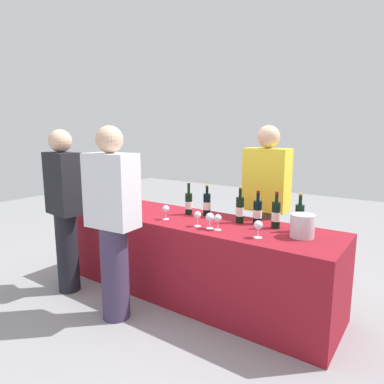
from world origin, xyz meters
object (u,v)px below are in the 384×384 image
Objects in this scene: wine_bottle_0 at (124,192)px; server_pouring at (266,203)px; wine_glass_5 at (258,226)px; wine_bottle_3 at (207,204)px; wine_glass_1 at (166,209)px; wine_glass_0 at (117,198)px; wine_bottle_7 at (299,218)px; guest_0 at (64,206)px; wine_bottle_2 at (189,203)px; wine_glass_3 at (210,218)px; wine_bottle_4 at (240,210)px; ice_bucket at (302,226)px; wine_bottle_1 at (134,193)px; wine_glass_2 at (198,216)px; guest_1 at (113,219)px; wine_bottle_6 at (276,215)px; wine_bottle_5 at (258,212)px; wine_glass_4 at (218,219)px.

wine_bottle_0 is 0.20× the size of server_pouring.
wine_bottle_3 is at bearing 152.39° from wine_glass_5.
wine_glass_0 is at bearing 175.10° from wine_glass_1.
wine_glass_0 is (-1.84, -0.26, -0.01)m from wine_bottle_7.
guest_0 is at bearing -151.64° from wine_glass_1.
wine_bottle_2 reaches higher than wine_glass_3.
wine_bottle_4 is at bearing 135.44° from wine_glass_5.
wine_glass_1 is 0.72× the size of ice_bucket.
server_pouring reaches higher than wine_bottle_3.
server_pouring reaches higher than wine_bottle_1.
wine_bottle_4 is 0.52m from wine_bottle_7.
wine_bottle_3 reaches higher than wine_glass_2.
wine_bottle_2 is 1.02× the size of wine_bottle_3.
guest_1 is (-0.17, -0.81, -0.00)m from wine_bottle_2.
wine_glass_5 is at bearing -91.35° from wine_bottle_6.
wine_glass_3 is at bearing -125.35° from wine_bottle_5.
wine_glass_3 is 0.08m from wine_glass_4.
wine_glass_4 is 1.49m from guest_0.
wine_bottle_5 reaches higher than wine_glass_4.
server_pouring is (1.38, 0.65, 0.01)m from wine_glass_0.
wine_glass_0 is 0.09× the size of guest_0.
wine_bottle_5 is 2.19× the size of wine_glass_3.
wine_glass_0 is 1.09m from wine_glass_2.
wine_glass_5 is 0.34m from ice_bucket.
wine_bottle_1 is 1.10× the size of wine_bottle_6.
guest_1 is (0.75, -0.07, 0.00)m from guest_0.
wine_bottle_3 is 0.97× the size of wine_bottle_6.
wine_bottle_1 reaches higher than wine_bottle_5.
wine_bottle_1 is at bearing -179.70° from wine_bottle_7.
wine_bottle_4 is at bearing -1.88° from wine_bottle_0.
guest_1 is (-0.47, -0.51, 0.01)m from wine_glass_2.
wine_glass_5 is 0.08× the size of server_pouring.
wine_glass_4 is at bearing -116.83° from wine_bottle_5.
wine_glass_4 is 0.66m from ice_bucket.
wine_glass_0 is at bearing 130.29° from guest_1.
guest_1 reaches higher than wine_bottle_6.
wine_glass_0 is (-1.65, -0.25, -0.01)m from wine_bottle_6.
wine_bottle_7 reaches higher than wine_bottle_5.
server_pouring is at bearing 46.79° from wine_glass_1.
wine_glass_2 is at bearing -136.16° from wine_bottle_5.
wine_bottle_2 is 0.19× the size of guest_1.
wine_bottle_6 is at bearing 2.21° from wine_bottle_2.
guest_0 is (-1.78, -0.44, 0.01)m from wine_glass_5.
wine_bottle_1 is 0.21× the size of server_pouring.
guest_1 is at bearing -110.68° from wine_bottle_3.
wine_bottle_2 is 0.75m from server_pouring.
wine_bottle_3 is 0.19× the size of guest_1.
wine_bottle_4 reaches higher than wine_glass_0.
wine_glass_1 is (-0.93, -0.31, -0.02)m from wine_bottle_6.
ice_bucket is 0.73m from server_pouring.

